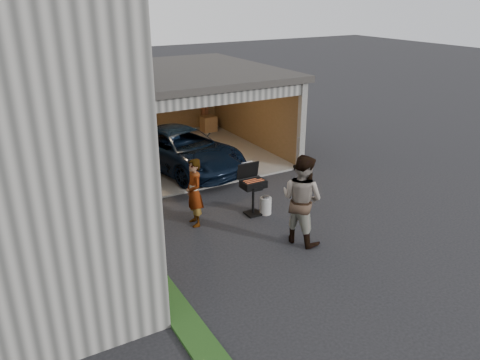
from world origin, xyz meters
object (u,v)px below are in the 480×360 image
object	(u,v)px
minivan	(182,151)
man	(302,199)
hand_truck	(301,163)
plywood_panel	(148,258)
propane_tank	(266,206)
woman	(194,193)
bbq_grill	(253,185)

from	to	relation	value
minivan	man	xyz separation A→B (m)	(0.49, -5.40, 0.39)
minivan	hand_truck	bearing A→B (deg)	-41.98
plywood_panel	hand_truck	bearing A→B (deg)	29.55
minivan	propane_tank	xyz separation A→B (m)	(0.57, -3.87, -0.40)
woman	hand_truck	size ratio (longest dim) A/B	1.55
bbq_grill	woman	bearing A→B (deg)	172.40
man	propane_tank	xyz separation A→B (m)	(0.08, 1.53, -0.79)
minivan	plywood_panel	distance (m)	6.04
minivan	hand_truck	size ratio (longest dim) A/B	4.21
plywood_panel	woman	bearing A→B (deg)	44.70
minivan	propane_tank	world-z (taller)	minivan
woman	propane_tank	xyz separation A→B (m)	(1.77, -0.35, -0.61)
man	bbq_grill	xyz separation A→B (m)	(-0.21, 1.69, -0.24)
plywood_panel	man	bearing A→B (deg)	-2.37
hand_truck	man	bearing A→B (deg)	-142.32
bbq_grill	man	bearing A→B (deg)	-82.77
bbq_grill	propane_tank	world-z (taller)	bbq_grill
bbq_grill	hand_truck	xyz separation A→B (m)	(2.98, 1.98, -0.57)
propane_tank	plywood_panel	bearing A→B (deg)	-158.52
woman	plywood_panel	world-z (taller)	woman
minivan	plywood_panel	xyz separation A→B (m)	(-2.97, -5.26, -0.11)
woman	plywood_panel	bearing A→B (deg)	-40.06
minivan	man	bearing A→B (deg)	-98.82
hand_truck	woman	bearing A→B (deg)	-173.52
propane_tank	man	bearing A→B (deg)	-92.98
man	hand_truck	distance (m)	4.67
man	minivan	bearing A→B (deg)	-14.89
bbq_grill	hand_truck	world-z (taller)	bbq_grill
woman	bbq_grill	size ratio (longest dim) A/B	1.27
propane_tank	plywood_panel	distance (m)	3.81
woman	bbq_grill	bearing A→B (deg)	87.64
man	bbq_grill	size ratio (longest dim) A/B	1.56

